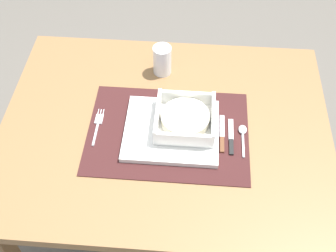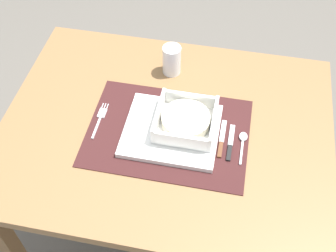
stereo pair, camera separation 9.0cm
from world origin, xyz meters
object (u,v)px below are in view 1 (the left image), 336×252
(butter_knife, at_px, (231,139))
(fork, at_px, (98,124))
(dining_table, at_px, (165,147))
(spoon, at_px, (243,133))
(bread_knife, at_px, (222,136))
(drinking_glass, at_px, (162,61))
(porridge_bowl, at_px, (185,120))

(butter_knife, bearing_deg, fork, 177.44)
(dining_table, distance_m, fork, 0.22)
(spoon, relative_size, bread_knife, 0.83)
(butter_knife, xyz_separation_m, bread_knife, (-0.03, 0.01, 0.00))
(dining_table, xyz_separation_m, butter_knife, (0.19, -0.03, 0.11))
(spoon, xyz_separation_m, drinking_glass, (-0.25, 0.24, 0.04))
(butter_knife, relative_size, drinking_glass, 1.31)
(fork, bearing_deg, bread_knife, 1.66)
(dining_table, xyz_separation_m, bread_knife, (0.17, -0.03, 0.11))
(porridge_bowl, bearing_deg, bread_knife, -11.16)
(spoon, distance_m, butter_knife, 0.04)
(bread_knife, distance_m, drinking_glass, 0.32)
(fork, height_order, spoon, spoon)
(porridge_bowl, relative_size, bread_knife, 1.24)
(drinking_glass, bearing_deg, dining_table, -83.30)
(bread_knife, bearing_deg, fork, 173.72)
(dining_table, relative_size, bread_knife, 7.16)
(fork, xyz_separation_m, bread_knife, (0.36, -0.02, 0.00))
(spoon, bearing_deg, dining_table, -179.51)
(porridge_bowl, relative_size, drinking_glass, 1.69)
(porridge_bowl, distance_m, butter_knife, 0.14)
(fork, bearing_deg, dining_table, 6.86)
(dining_table, height_order, butter_knife, butter_knife)
(butter_knife, bearing_deg, porridge_bowl, 168.61)
(fork, relative_size, butter_knife, 1.06)
(fork, height_order, drinking_glass, drinking_glass)
(porridge_bowl, distance_m, fork, 0.26)
(porridge_bowl, height_order, butter_knife, porridge_bowl)
(porridge_bowl, xyz_separation_m, fork, (-0.25, -0.00, -0.03))
(bread_knife, bearing_deg, spoon, 9.34)
(dining_table, bearing_deg, spoon, -2.99)
(butter_knife, bearing_deg, bread_knife, 163.06)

